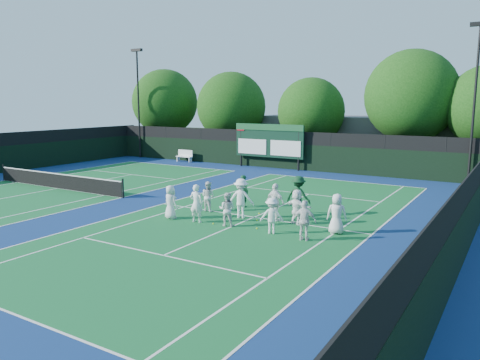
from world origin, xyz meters
The scene contains 32 objects.
ground centered at (0.00, 0.00, 0.00)m, with size 120.00×120.00×0.00m, color #1A340E.
court_apron centered at (-6.00, 1.00, 0.00)m, with size 34.00×32.00×0.01m, color navy.
near_court centered at (0.00, 1.00, 0.01)m, with size 11.05×23.85×0.01m.
left_court centered at (-14.00, 1.00, 0.01)m, with size 11.05×23.85×0.01m.
back_fence centered at (-6.00, 16.00, 1.36)m, with size 34.00×0.08×3.00m.
divider_fence_right centered at (9.00, 1.00, 1.36)m, with size 0.08×32.00×3.00m.
scoreboard centered at (-7.01, 15.59, 2.19)m, with size 6.00×0.21×3.55m.
clubhouse centered at (-2.00, 24.00, 2.00)m, with size 18.00×6.00×4.00m, color #5C5C62.
light_pole_left centered at (-21.00, 15.70, 6.30)m, with size 1.20×0.30×10.12m.
light_pole_right centered at (7.50, 15.70, 6.30)m, with size 1.20×0.30×10.12m.
tennis_net centered at (-14.00, 1.00, 0.49)m, with size 11.30×0.10×1.10m.
bench centered at (-15.35, 15.38, 0.57)m, with size 1.70×0.57×1.06m.
tree_a centered at (-20.84, 19.58, 5.06)m, with size 6.56×6.56×8.51m.
tree_b centered at (-12.91, 19.58, 4.66)m, with size 6.36×6.36×8.01m.
tree_c centered at (-4.96, 19.58, 4.36)m, with size 5.59×5.59×7.30m.
tree_d centered at (3.05, 19.58, 5.53)m, with size 6.86×6.86×9.14m.
tennis_ball_0 centered at (-0.91, -1.03, 0.03)m, with size 0.07×0.07×0.07m, color #C7EA1B.
tennis_ball_1 centered at (0.43, 0.50, 0.03)m, with size 0.07×0.07×0.07m, color #C7EA1B.
tennis_ball_4 centered at (-0.12, 1.67, 0.03)m, with size 0.07×0.07×0.07m, color #C7EA1B.
tennis_ball_5 centered at (1.10, -0.71, 0.03)m, with size 0.07×0.07×0.07m, color #C7EA1B.
player_front_0 centered at (-3.15, -1.20, 0.78)m, with size 0.76×0.50×1.56m, color silver.
player_front_1 centered at (-1.74, -1.12, 0.86)m, with size 0.63×0.41×1.72m, color white.
player_front_2 centered at (-0.26, -0.91, 0.74)m, with size 0.72×0.56×1.47m, color silver.
player_front_3 centered at (1.94, -0.96, 0.74)m, with size 0.96×0.55×1.49m, color white.
player_front_4 centered at (3.47, -1.16, 0.79)m, with size 0.93×0.39×1.59m, color silver.
player_back_0 centered at (-2.55, 0.92, 0.74)m, with size 0.72×0.56×1.48m, color silver.
player_back_1 centered at (-0.48, 0.60, 0.92)m, with size 1.19×0.68×1.84m, color white.
player_back_2 centered at (1.12, 0.94, 0.86)m, with size 1.00×0.42×1.71m, color white.
player_back_3 centered at (2.18, 0.93, 0.77)m, with size 1.44×0.46×1.55m, color white.
player_back_4 centered at (4.18, 0.40, 0.83)m, with size 0.81×0.53×1.66m, color silver.
coach_left centered at (-1.55, 2.63, 0.83)m, with size 0.60×0.40×1.65m, color #0F3920.
coach_right centered at (1.56, 2.43, 0.94)m, with size 1.22×0.70×1.88m, color #0E341A.
Camera 1 is at (10.45, -17.35, 5.32)m, focal length 35.00 mm.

